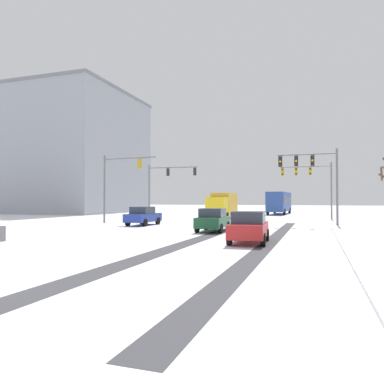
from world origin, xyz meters
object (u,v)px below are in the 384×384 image
(traffic_signal_far_right, at_px, (310,178))
(car_dark_green_second, at_px, (213,220))
(traffic_signal_far_left, at_px, (166,180))
(office_building_far_left_block, at_px, (70,154))
(traffic_signal_near_right, at_px, (313,170))
(traffic_signal_near_left, at_px, (118,177))
(bus_oncoming, at_px, (279,201))
(box_truck_delivery, at_px, (223,205))
(car_blue_lead, at_px, (143,216))
(car_red_third, at_px, (249,227))

(traffic_signal_far_right, relative_size, car_dark_green_second, 1.56)
(traffic_signal_far_left, bearing_deg, office_building_far_left_block, 149.68)
(traffic_signal_near_right, relative_size, traffic_signal_far_right, 1.00)
(traffic_signal_near_left, distance_m, office_building_far_left_block, 34.91)
(traffic_signal_near_right, height_order, bus_oncoming, traffic_signal_near_right)
(car_dark_green_second, bearing_deg, office_building_far_left_block, 138.87)
(traffic_signal_near_left, height_order, box_truck_delivery, traffic_signal_near_left)
(traffic_signal_near_right, distance_m, bus_oncoming, 26.23)
(car_blue_lead, bearing_deg, box_truck_delivery, 73.92)
(box_truck_delivery, bearing_deg, traffic_signal_near_left, -122.46)
(traffic_signal_near_left, xyz_separation_m, car_red_third, (14.52, -11.92, -3.59))
(car_blue_lead, height_order, box_truck_delivery, box_truck_delivery)
(traffic_signal_near_right, xyz_separation_m, traffic_signal_far_right, (-0.36, 12.09, 0.03))
(car_blue_lead, distance_m, car_red_third, 14.99)
(office_building_far_left_block, bearing_deg, car_dark_green_second, -41.13)
(car_dark_green_second, bearing_deg, traffic_signal_far_left, 122.66)
(traffic_signal_far_left, distance_m, bus_oncoming, 21.18)
(traffic_signal_far_left, distance_m, car_dark_green_second, 19.54)
(traffic_signal_far_left, distance_m, traffic_signal_near_left, 10.26)
(traffic_signal_far_right, bearing_deg, bus_oncoming, 109.49)
(traffic_signal_near_right, bearing_deg, box_truck_delivery, 137.04)
(car_red_third, distance_m, box_truck_delivery, 24.56)
(traffic_signal_far_left, xyz_separation_m, car_dark_green_second, (10.34, -16.14, -3.83))
(car_dark_green_second, bearing_deg, traffic_signal_far_right, 72.75)
(traffic_signal_far_right, distance_m, bus_oncoming, 14.57)
(traffic_signal_far_left, bearing_deg, bus_oncoming, 55.86)
(car_red_third, bearing_deg, box_truck_delivery, 107.01)
(traffic_signal_far_right, bearing_deg, car_dark_green_second, -107.25)
(traffic_signal_near_right, distance_m, office_building_far_left_block, 47.60)
(traffic_signal_near_left, height_order, bus_oncoming, traffic_signal_near_left)
(car_red_third, bearing_deg, bus_oncoming, 93.08)
(traffic_signal_far_left, relative_size, box_truck_delivery, 0.88)
(bus_oncoming, bearing_deg, traffic_signal_near_left, -114.17)
(car_red_third, bearing_deg, traffic_signal_far_left, 122.14)
(traffic_signal_far_left, xyz_separation_m, car_blue_lead, (2.91, -11.99, -3.83))
(traffic_signal_far_left, height_order, car_dark_green_second, traffic_signal_far_left)
(traffic_signal_far_left, distance_m, office_building_far_left_block, 29.08)
(traffic_signal_near_left, bearing_deg, car_red_third, -39.38)
(traffic_signal_near_right, relative_size, box_truck_delivery, 0.88)
(bus_oncoming, xyz_separation_m, office_building_far_left_block, (-36.39, -3.01, 8.49))
(traffic_signal_far_left, height_order, traffic_signal_near_left, same)
(car_red_third, bearing_deg, traffic_signal_near_right, 77.86)
(traffic_signal_near_right, height_order, office_building_far_left_block, office_building_far_left_block)
(car_dark_green_second, distance_m, office_building_far_left_block, 47.39)
(traffic_signal_near_right, distance_m, traffic_signal_near_left, 17.66)
(car_red_third, height_order, bus_oncoming, bus_oncoming)
(bus_oncoming, bearing_deg, traffic_signal_far_right, -70.51)
(bus_oncoming, xyz_separation_m, box_truck_delivery, (-5.06, -16.08, -0.36))
(bus_oncoming, height_order, office_building_far_left_block, office_building_far_left_block)
(car_blue_lead, distance_m, office_building_far_left_block, 39.31)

